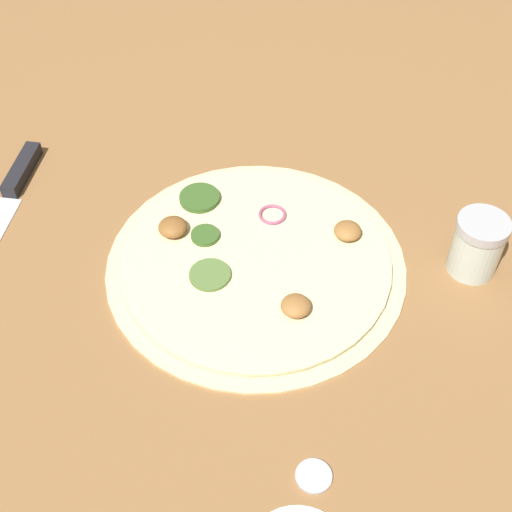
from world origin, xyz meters
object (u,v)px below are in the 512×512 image
Objects in this scene: pizza at (255,261)px; loose_cap at (314,475)px; spice_jar at (477,245)px; knife at (11,191)px.

pizza is 10.12× the size of loose_cap.
pizza is at bearing -87.85° from spice_jar.
spice_jar is (0.09, 0.58, 0.03)m from knife.
pizza is 0.27m from loose_cap.
spice_jar reaches higher than loose_cap.
loose_cap is at bearing 14.93° from pizza.
spice_jar is 0.33m from loose_cap.
knife is at bearing -107.81° from pizza.
pizza is at bearing 77.39° from knife.
spice_jar is (-0.01, 0.25, 0.03)m from pizza.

